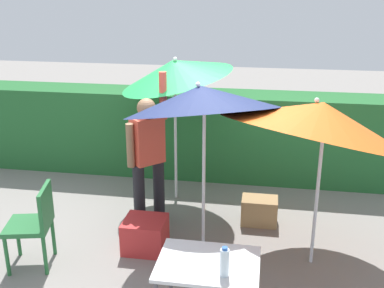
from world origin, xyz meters
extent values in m
plane|color=gray|center=(0.00, 0.00, 0.00)|extent=(24.00, 24.00, 0.00)
cube|color=#23602D|center=(0.00, 2.07, 0.65)|extent=(8.00, 0.70, 1.30)
cylinder|color=silver|center=(1.38, -0.18, 0.71)|extent=(0.04, 0.04, 1.43)
cone|color=#EA5919|center=(1.34, -0.15, 1.59)|extent=(2.04, 1.95, 1.14)
sphere|color=silver|center=(1.30, -0.12, 1.77)|extent=(0.05, 0.05, 0.05)
cylinder|color=silver|center=(-0.37, 1.14, 0.84)|extent=(0.04, 0.04, 1.67)
cone|color=green|center=(-0.36, 1.12, 1.80)|extent=(1.50, 1.47, 0.66)
sphere|color=silver|center=(-0.35, 1.09, 1.94)|extent=(0.05, 0.05, 0.05)
cylinder|color=silver|center=(0.19, -0.08, 0.79)|extent=(0.04, 0.04, 1.59)
cone|color=#19234C|center=(0.16, -0.09, 1.73)|extent=(1.67, 1.63, 0.82)
sphere|color=silver|center=(0.13, -0.11, 1.88)|extent=(0.05, 0.05, 0.05)
cylinder|color=black|center=(-0.44, 0.45, 0.41)|extent=(0.14, 0.14, 0.82)
cylinder|color=black|center=(-0.64, 0.25, 0.41)|extent=(0.14, 0.14, 0.82)
cube|color=#E04C38|center=(-0.54, 0.35, 1.10)|extent=(0.41, 0.41, 0.56)
sphere|color=#8C6647|center=(-0.54, 0.35, 1.49)|extent=(0.22, 0.22, 0.22)
cylinder|color=#E04C38|center=(-0.38, 0.52, 1.60)|extent=(0.13, 0.13, 0.56)
cylinder|color=#8C6647|center=(-0.70, 0.19, 1.08)|extent=(0.13, 0.13, 0.52)
cylinder|color=#236633|center=(-1.78, -0.58, 0.22)|extent=(0.04, 0.04, 0.44)
cylinder|color=#236633|center=(-1.69, -0.95, 0.22)|extent=(0.04, 0.04, 0.44)
cylinder|color=#236633|center=(-1.41, -0.49, 0.22)|extent=(0.04, 0.04, 0.44)
cylinder|color=#236633|center=(-1.32, -0.86, 0.22)|extent=(0.04, 0.04, 0.44)
cube|color=#236633|center=(-1.55, -0.72, 0.47)|extent=(0.53, 0.53, 0.05)
cube|color=#236633|center=(-1.36, -0.67, 0.69)|extent=(0.14, 0.44, 0.40)
cube|color=red|center=(-0.44, -0.22, 0.18)|extent=(0.46, 0.43, 0.37)
cube|color=#9E7A4C|center=(0.80, 0.59, 0.17)|extent=(0.44, 0.30, 0.33)
cylinder|color=#4C4C51|center=(0.08, -1.29, 0.37)|extent=(0.04, 0.04, 0.75)
cube|color=silver|center=(0.44, -1.55, 0.76)|extent=(0.80, 0.60, 0.03)
cylinder|color=silver|center=(0.58, -1.70, 0.89)|extent=(0.07, 0.07, 0.22)
cylinder|color=#2D60B7|center=(0.58, -1.70, 1.01)|extent=(0.04, 0.04, 0.02)
camera|label=1|loc=(0.83, -4.64, 2.84)|focal=43.43mm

